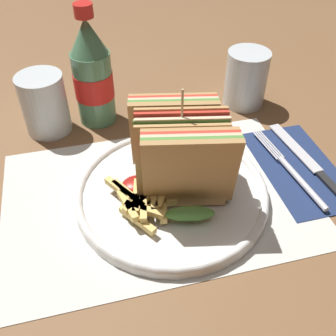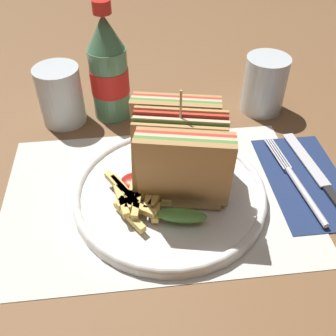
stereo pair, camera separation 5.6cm
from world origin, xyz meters
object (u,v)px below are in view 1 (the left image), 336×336
at_px(coke_bottle_near, 93,75).
at_px(plate_main, 171,192).
at_px(glass_near, 246,79).
at_px(fork, 295,174).
at_px(club_sandwich, 181,153).
at_px(knife, 311,164).
at_px(glass_far, 44,104).

bearing_deg(coke_bottle_near, plate_main, -70.79).
bearing_deg(plate_main, glass_near, 46.95).
bearing_deg(coke_bottle_near, fork, -40.70).
bearing_deg(club_sandwich, plate_main, -158.53).
relative_size(knife, glass_far, 2.10).
bearing_deg(glass_far, plate_main, -52.46).
relative_size(plate_main, coke_bottle_near, 1.34).
xyz_separation_m(fork, coke_bottle_near, (-0.27, 0.23, 0.08)).
relative_size(fork, glass_far, 1.87).
bearing_deg(fork, glass_near, 82.51).
bearing_deg(glass_far, glass_near, -0.61).
xyz_separation_m(knife, coke_bottle_near, (-0.31, 0.22, 0.08)).
relative_size(glass_near, glass_far, 1.00).
bearing_deg(knife, plate_main, 176.39).
bearing_deg(fork, plate_main, 172.09).
height_order(glass_near, glass_far, same).
bearing_deg(glass_near, club_sandwich, -131.71).
relative_size(plate_main, glass_near, 2.67).
height_order(coke_bottle_near, glass_near, coke_bottle_near).
distance_m(glass_near, glass_far, 0.36).
height_order(club_sandwich, fork, club_sandwich).
bearing_deg(club_sandwich, knife, 1.02).
xyz_separation_m(fork, glass_near, (0.01, 0.22, 0.04)).
bearing_deg(club_sandwich, glass_far, 130.54).
relative_size(fork, knife, 0.89).
bearing_deg(club_sandwich, coke_bottle_near, 112.82).
bearing_deg(coke_bottle_near, glass_far, -172.99).
distance_m(coke_bottle_near, glass_far, 0.10).
height_order(club_sandwich, glass_far, club_sandwich).
distance_m(coke_bottle_near, glass_near, 0.28).
bearing_deg(glass_far, knife, -27.53).
relative_size(club_sandwich, fork, 0.90).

